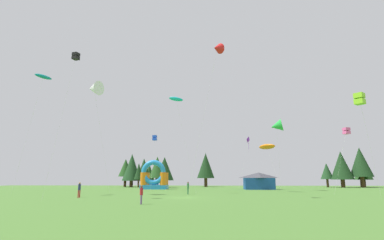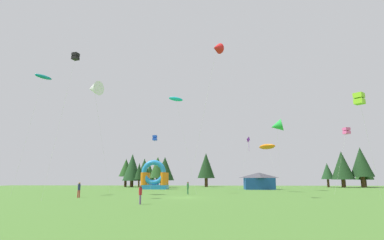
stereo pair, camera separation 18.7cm
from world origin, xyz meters
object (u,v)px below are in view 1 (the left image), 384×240
(kite_purple_diamond, at_px, (249,140))
(person_near_camera, at_px, (141,193))
(kite_black_box, at_px, (76,57))
(kite_blue_box, at_px, (155,138))
(person_far_side, at_px, (188,187))
(kite_orange_parafoil, at_px, (267,147))
(kite_lime_box, at_px, (359,99))
(inflatable_orange_dome, at_px, (154,179))
(kite_white_delta, at_px, (94,89))
(kite_red_delta, at_px, (217,48))
(kite_pink_box, at_px, (346,131))
(kite_teal_parafoil, at_px, (43,77))
(kite_green_delta, at_px, (277,126))
(person_left_edge, at_px, (79,188))
(festival_tent, at_px, (259,181))
(kite_cyan_parafoil, at_px, (176,99))

(kite_purple_diamond, relative_size, person_near_camera, 6.47)
(kite_black_box, xyz_separation_m, kite_blue_box, (5.46, 24.52, -6.68))
(kite_blue_box, distance_m, person_far_side, 18.78)
(kite_orange_parafoil, relative_size, kite_lime_box, 0.73)
(inflatable_orange_dome, bearing_deg, kite_lime_box, -48.73)
(kite_white_delta, bearing_deg, kite_red_delta, -19.77)
(kite_pink_box, xyz_separation_m, kite_orange_parafoil, (-10.31, 6.94, -1.55))
(kite_teal_parafoil, distance_m, kite_purple_diamond, 39.65)
(kite_green_delta, relative_size, kite_black_box, 0.78)
(kite_black_box, xyz_separation_m, inflatable_orange_dome, (4.60, 29.82, -14.50))
(kite_teal_parafoil, bearing_deg, kite_lime_box, -11.34)
(kite_white_delta, bearing_deg, person_left_edge, -76.60)
(kite_teal_parafoil, height_order, festival_tent, kite_teal_parafoil)
(kite_pink_box, relative_size, inflatable_orange_dome, 1.61)
(kite_cyan_parafoil, distance_m, inflatable_orange_dome, 22.16)
(kite_red_delta, xyz_separation_m, inflatable_orange_dome, (-12.47, 27.96, -16.00))
(kite_purple_diamond, bearing_deg, festival_tent, 3.60)
(kite_cyan_parafoil, height_order, kite_red_delta, kite_red_delta)
(kite_blue_box, bearing_deg, inflatable_orange_dome, 99.18)
(kite_cyan_parafoil, distance_m, kite_teal_parafoil, 19.45)
(kite_green_delta, xyz_separation_m, kite_blue_box, (-23.51, 0.07, -2.11))
(kite_white_delta, relative_size, kite_lime_box, 1.46)
(kite_purple_diamond, height_order, kite_red_delta, kite_red_delta)
(kite_cyan_parafoil, distance_m, person_left_edge, 19.89)
(kite_green_delta, xyz_separation_m, festival_tent, (-2.99, 4.95, -10.36))
(kite_black_box, height_order, person_left_edge, kite_black_box)
(kite_orange_parafoil, bearing_deg, festival_tent, 89.25)
(kite_cyan_parafoil, height_order, person_far_side, kite_cyan_parafoil)
(person_far_side, bearing_deg, kite_red_delta, 175.57)
(kite_teal_parafoil, bearing_deg, kite_white_delta, 14.26)
(kite_pink_box, distance_m, kite_red_delta, 23.24)
(kite_pink_box, relative_size, kite_lime_box, 0.85)
(person_far_side, height_order, festival_tent, festival_tent)
(kite_pink_box, xyz_separation_m, festival_tent, (-10.17, 17.84, -7.36))
(kite_green_delta, xyz_separation_m, person_far_side, (-16.02, -14.68, -11.01))
(person_far_side, height_order, inflatable_orange_dome, inflatable_orange_dome)
(kite_cyan_parafoil, xyz_separation_m, kite_red_delta, (6.24, -10.65, 3.64))
(kite_blue_box, bearing_deg, kite_red_delta, -62.87)
(kite_orange_parafoil, relative_size, inflatable_orange_dome, 1.37)
(kite_blue_box, bearing_deg, kite_white_delta, -110.93)
(kite_black_box, bearing_deg, kite_lime_box, -2.51)
(kite_blue_box, bearing_deg, kite_purple_diamond, 14.27)
(kite_lime_box, bearing_deg, kite_orange_parafoil, 107.24)
(kite_teal_parafoil, height_order, inflatable_orange_dome, kite_teal_parafoil)
(inflatable_orange_dome, bearing_deg, kite_black_box, -98.78)
(kite_pink_box, bearing_deg, kite_purple_diamond, 123.92)
(kite_purple_diamond, bearing_deg, kite_white_delta, -139.91)
(festival_tent, bearing_deg, kite_white_delta, -141.67)
(kite_red_delta, bearing_deg, inflatable_orange_dome, 114.03)
(person_far_side, bearing_deg, festival_tent, -65.49)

